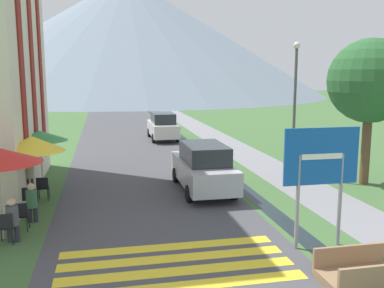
{
  "coord_description": "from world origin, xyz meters",
  "views": [
    {
      "loc": [
        -4.03,
        -5.31,
        4.41
      ],
      "look_at": [
        -0.86,
        10.0,
        1.83
      ],
      "focal_mm": 40.0,
      "sensor_mm": 36.0,
      "label": 1
    }
  ],
  "objects_px": {
    "cafe_chair_near_left": "(21,214)",
    "cafe_chair_far_right": "(43,186)",
    "person_seated_near": "(32,201)",
    "cafe_chair_far_left": "(19,189)",
    "road_sign": "(321,168)",
    "streetlamp": "(295,100)",
    "person_seated_far": "(12,218)",
    "cafe_umbrella_rear_green": "(40,136)",
    "cafe_chair_nearest": "(5,226)",
    "cafe_umbrella_middle_yellow": "(32,144)",
    "tree_by_path": "(370,81)",
    "parked_car_near": "(203,167)",
    "footbridge": "(362,274)",
    "parked_car_far": "(163,126)",
    "person_standing_terrace": "(30,176)",
    "cafe_chair_middle": "(22,197)"
  },
  "relations": [
    {
      "from": "cafe_umbrella_middle_yellow",
      "to": "person_seated_near",
      "type": "bearing_deg",
      "value": -86.03
    },
    {
      "from": "cafe_umbrella_middle_yellow",
      "to": "tree_by_path",
      "type": "bearing_deg",
      "value": 4.15
    },
    {
      "from": "footbridge",
      "to": "cafe_umbrella_middle_yellow",
      "type": "distance_m",
      "value": 10.2
    },
    {
      "from": "cafe_chair_middle",
      "to": "tree_by_path",
      "type": "relative_size",
      "value": 0.15
    },
    {
      "from": "cafe_chair_far_right",
      "to": "person_seated_near",
      "type": "height_order",
      "value": "person_seated_near"
    },
    {
      "from": "cafe_chair_far_left",
      "to": "cafe_chair_nearest",
      "type": "bearing_deg",
      "value": -75.42
    },
    {
      "from": "cafe_umbrella_rear_green",
      "to": "person_standing_terrace",
      "type": "distance_m",
      "value": 2.11
    },
    {
      "from": "cafe_chair_near_left",
      "to": "cafe_chair_far_right",
      "type": "distance_m",
      "value": 3.0
    },
    {
      "from": "cafe_umbrella_rear_green",
      "to": "person_seated_far",
      "type": "xyz_separation_m",
      "value": [
        -0.08,
        -5.16,
        -1.44
      ]
    },
    {
      "from": "cafe_chair_nearest",
      "to": "streetlamp",
      "type": "bearing_deg",
      "value": 43.34
    },
    {
      "from": "parked_car_far",
      "to": "cafe_umbrella_rear_green",
      "type": "xyz_separation_m",
      "value": [
        -6.24,
        -11.73,
        1.19
      ]
    },
    {
      "from": "cafe_chair_middle",
      "to": "person_seated_far",
      "type": "relative_size",
      "value": 0.7
    },
    {
      "from": "cafe_chair_far_left",
      "to": "cafe_chair_far_right",
      "type": "bearing_deg",
      "value": 18.78
    },
    {
      "from": "streetlamp",
      "to": "person_seated_near",
      "type": "bearing_deg",
      "value": -160.07
    },
    {
      "from": "cafe_chair_near_left",
      "to": "cafe_chair_far_right",
      "type": "height_order",
      "value": "same"
    },
    {
      "from": "parked_car_near",
      "to": "cafe_umbrella_middle_yellow",
      "type": "bearing_deg",
      "value": -168.32
    },
    {
      "from": "parked_car_near",
      "to": "person_standing_terrace",
      "type": "distance_m",
      "value": 6.17
    },
    {
      "from": "parked_car_far",
      "to": "cafe_chair_near_left",
      "type": "xyz_separation_m",
      "value": [
        -6.25,
        -16.14,
        -0.4
      ]
    },
    {
      "from": "parked_car_far",
      "to": "streetlamp",
      "type": "xyz_separation_m",
      "value": [
        3.96,
        -11.74,
        2.43
      ]
    },
    {
      "from": "person_seated_near",
      "to": "cafe_chair_far_left",
      "type": "bearing_deg",
      "value": 109.3
    },
    {
      "from": "cafe_chair_near_left",
      "to": "cafe_umbrella_rear_green",
      "type": "distance_m",
      "value": 4.68
    },
    {
      "from": "person_seated_near",
      "to": "tree_by_path",
      "type": "height_order",
      "value": "tree_by_path"
    },
    {
      "from": "cafe_chair_far_right",
      "to": "tree_by_path",
      "type": "distance_m",
      "value": 12.93
    },
    {
      "from": "parked_car_far",
      "to": "cafe_chair_far_right",
      "type": "distance_m",
      "value": 14.47
    },
    {
      "from": "cafe_chair_far_right",
      "to": "streetlamp",
      "type": "height_order",
      "value": "streetlamp"
    },
    {
      "from": "footbridge",
      "to": "cafe_chair_nearest",
      "type": "distance_m",
      "value": 8.71
    },
    {
      "from": "person_seated_near",
      "to": "streetlamp",
      "type": "height_order",
      "value": "streetlamp"
    },
    {
      "from": "footbridge",
      "to": "cafe_umbrella_rear_green",
      "type": "height_order",
      "value": "cafe_umbrella_rear_green"
    },
    {
      "from": "parked_car_far",
      "to": "cafe_chair_far_right",
      "type": "bearing_deg",
      "value": -114.71
    },
    {
      "from": "cafe_umbrella_rear_green",
      "to": "streetlamp",
      "type": "relative_size",
      "value": 0.4
    },
    {
      "from": "parked_car_near",
      "to": "cafe_chair_near_left",
      "type": "height_order",
      "value": "parked_car_near"
    },
    {
      "from": "cafe_chair_near_left",
      "to": "person_seated_far",
      "type": "distance_m",
      "value": 0.77
    },
    {
      "from": "road_sign",
      "to": "streetlamp",
      "type": "relative_size",
      "value": 0.54
    },
    {
      "from": "cafe_umbrella_middle_yellow",
      "to": "person_seated_near",
      "type": "height_order",
      "value": "cafe_umbrella_middle_yellow"
    },
    {
      "from": "cafe_umbrella_rear_green",
      "to": "tree_by_path",
      "type": "relative_size",
      "value": 0.4
    },
    {
      "from": "person_seated_far",
      "to": "cafe_umbrella_rear_green",
      "type": "bearing_deg",
      "value": 89.07
    },
    {
      "from": "cafe_umbrella_rear_green",
      "to": "person_seated_near",
      "type": "xyz_separation_m",
      "value": [
        0.17,
        -3.65,
        -1.44
      ]
    },
    {
      "from": "cafe_chair_far_right",
      "to": "cafe_umbrella_rear_green",
      "type": "xyz_separation_m",
      "value": [
        -0.19,
        1.41,
        1.59
      ]
    },
    {
      "from": "cafe_chair_far_right",
      "to": "person_standing_terrace",
      "type": "distance_m",
      "value": 0.71
    },
    {
      "from": "cafe_chair_far_left",
      "to": "person_standing_terrace",
      "type": "xyz_separation_m",
      "value": [
        0.41,
        -0.26,
        0.49
      ]
    },
    {
      "from": "road_sign",
      "to": "footbridge",
      "type": "xyz_separation_m",
      "value": [
        -0.05,
        -2.01,
        -1.86
      ]
    },
    {
      "from": "parked_car_near",
      "to": "streetlamp",
      "type": "distance_m",
      "value": 5.02
    },
    {
      "from": "cafe_chair_middle",
      "to": "tree_by_path",
      "type": "bearing_deg",
      "value": 19.02
    },
    {
      "from": "cafe_chair_far_right",
      "to": "streetlamp",
      "type": "distance_m",
      "value": 10.5
    },
    {
      "from": "cafe_chair_nearest",
      "to": "cafe_umbrella_middle_yellow",
      "type": "bearing_deg",
      "value": 99.88
    },
    {
      "from": "cafe_umbrella_rear_green",
      "to": "parked_car_near",
      "type": "bearing_deg",
      "value": -11.9
    },
    {
      "from": "cafe_chair_near_left",
      "to": "cafe_umbrella_middle_yellow",
      "type": "height_order",
      "value": "cafe_umbrella_middle_yellow"
    },
    {
      "from": "road_sign",
      "to": "cafe_umbrella_middle_yellow",
      "type": "height_order",
      "value": "road_sign"
    },
    {
      "from": "parked_car_near",
      "to": "cafe_chair_far_right",
      "type": "height_order",
      "value": "parked_car_near"
    },
    {
      "from": "cafe_chair_far_left",
      "to": "streetlamp",
      "type": "bearing_deg",
      "value": 17.57
    }
  ]
}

